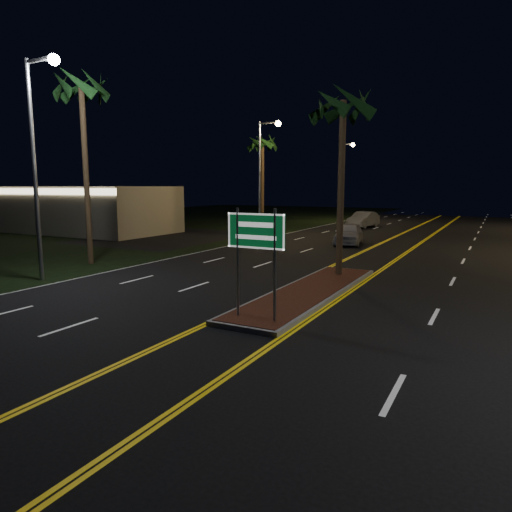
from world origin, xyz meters
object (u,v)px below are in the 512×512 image
Objects in this scene: commercial_building at (88,209)px; streetlight_left_mid at (264,165)px; palm_median at (343,106)px; palm_left_near at (81,89)px; car_near at (349,232)px; highway_sign at (256,241)px; streetlight_left_near at (39,144)px; streetlight_left_far at (342,172)px; median_island at (309,292)px; palm_left_far at (263,143)px; car_far at (363,218)px.

streetlight_left_mid is at bearing 14.61° from commercial_building.
palm_median reaches higher than commercial_building.
palm_left_near reaches higher than car_near.
highway_sign is 0.33× the size of palm_left_near.
streetlight_left_near is at bearing -148.51° from palm_median.
commercial_building is 2.90× the size of car_near.
streetlight_left_far is 35.18m from palm_median.
car_near is at bearing 101.50° from median_island.
highway_sign is 0.62× the size of car_near.
streetlight_left_mid reaches higher than car_near.
streetlight_left_far is (-10.61, 37.00, 5.57)m from median_island.
streetlight_left_far is 1.02× the size of palm_left_far.
car_far is at bearing 68.45° from streetlight_left_mid.
streetlight_left_far reaches higher than palm_left_far.
highway_sign is 9.11m from palm_median.
commercial_building is at bearing 146.52° from highway_sign.
median_island is at bearing -88.49° from car_near.
streetlight_left_near is 1.67× the size of car_far.
commercial_building is 28.75m from streetlight_left_far.
median_island is at bearing -74.00° from streetlight_left_far.
streetlight_left_mid is (-10.61, 17.00, 5.57)m from median_island.
palm_median is at bearing 90.00° from highway_sign.
highway_sign is 0.36× the size of palm_left_far.
palm_median is 13.82m from car_near.
commercial_building is 16.47m from palm_left_far.
median_island is at bearing 15.78° from streetlight_left_near.
palm_median reaches higher than median_island.
commercial_building is at bearing 153.45° from median_island.
median_island is 29.13m from commercial_building.
streetlight_left_near reaches higher than palm_median.
car_near is at bearing 67.77° from streetlight_left_near.
median_island is 1.14× the size of streetlight_left_mid.
streetlight_left_near is 40.00m from streetlight_left_far.
median_island is 1.05× the size of palm_left_near.
palm_left_near is at bearing -133.18° from car_near.
streetlight_left_far is at bearing 90.00° from streetlight_left_near.
streetlight_left_mid is 16.39m from palm_left_near.
streetlight_left_far is (0.00, 40.00, 0.00)m from streetlight_left_near.
palm_left_far is 12.76m from car_far.
streetlight_left_mid reaches higher than highway_sign.
palm_left_near is at bearing -95.62° from car_far.
streetlight_left_far is at bearing 104.44° from highway_sign.
car_far is at bearing -58.38° from streetlight_left_far.
palm_left_near is 1.11× the size of palm_left_far.
streetlight_left_mid reaches higher than palm_median.
median_island is 29.77m from car_far.
palm_median is 0.85× the size of palm_left_near.
streetlight_left_far is 23.42m from car_near.
streetlight_left_mid is at bearing 157.51° from car_near.
streetlight_left_mid is 20.00m from streetlight_left_far.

